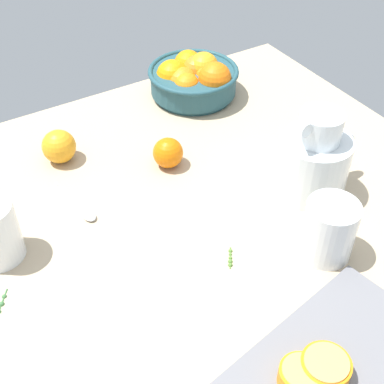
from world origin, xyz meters
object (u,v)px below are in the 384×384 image
juice_pitcher (313,165)px  spoon (80,208)px  fruit_bowl (194,78)px  orange_half_1 (325,369)px  loose_orange_2 (59,146)px  cutting_board (344,375)px  orange_half_0 (300,376)px  loose_orange_1 (168,153)px  juice_glass (328,233)px

juice_pitcher → spoon: 47.17cm
fruit_bowl → orange_half_1: size_ratio=3.11×
juice_pitcher → loose_orange_2: juice_pitcher is taller
cutting_board → spoon: 57.45cm
spoon → cutting_board: bearing=-70.3°
loose_orange_2 → orange_half_1: bearing=-78.9°
cutting_board → loose_orange_2: (-16.78, 71.22, 3.03)cm
loose_orange_2 → spoon: bearing=-98.7°
orange_half_0 → spoon: bearing=103.8°
juice_pitcher → loose_orange_1: juice_pitcher is taller
orange_half_0 → spoon: orange_half_0 is taller
fruit_bowl → spoon: 48.78cm
juice_pitcher → loose_orange_1: 30.68cm
fruit_bowl → cutting_board: 82.26cm
orange_half_1 → loose_orange_1: loose_orange_1 is taller
juice_glass → cutting_board: size_ratio=0.33×
loose_orange_1 → spoon: loose_orange_1 is taller
juice_glass → orange_half_1: 25.90cm
orange_half_1 → spoon: 55.18cm
orange_half_1 → loose_orange_1: size_ratio=1.11×
fruit_bowl → orange_half_1: 81.66cm
fruit_bowl → loose_orange_2: bearing=-168.6°
fruit_bowl → orange_half_0: size_ratio=3.56×
orange_half_1 → orange_half_0: bearing=165.5°
loose_orange_1 → loose_orange_2: bearing=144.5°
cutting_board → loose_orange_2: 73.24cm
juice_glass → loose_orange_2: 59.60cm
juice_glass → orange_half_1: juice_glass is taller
loose_orange_2 → fruit_bowl: bearing=11.4°
juice_glass → orange_half_0: bearing=-139.5°
juice_pitcher → loose_orange_1: bearing=132.9°
orange_half_0 → loose_orange_2: loose_orange_2 is taller
loose_orange_1 → orange_half_0: bearing=-99.6°
loose_orange_1 → juice_glass: bearing=-72.2°
juice_glass → orange_half_0: 27.91cm
juice_pitcher → orange_half_1: size_ratio=2.61×
juice_pitcher → loose_orange_2: bearing=138.0°
cutting_board → spoon: size_ratio=2.38×
fruit_bowl → loose_orange_1: fruit_bowl is taller
fruit_bowl → orange_half_0: (-28.97, -76.67, -2.09)cm
juice_glass → loose_orange_2: (-31.23, 50.75, -1.22)cm
orange_half_1 → loose_orange_2: size_ratio=1.00×
juice_pitcher → orange_half_0: 44.54cm
loose_orange_1 → cutting_board: bearing=-92.6°
orange_half_0 → loose_orange_1: loose_orange_1 is taller
cutting_board → orange_half_0: (-6.73, 2.40, 2.32)cm
cutting_board → fruit_bowl: bearing=74.3°
loose_orange_2 → juice_pitcher: bearing=-42.0°
loose_orange_1 → loose_orange_2: 23.78cm
loose_orange_2 → spoon: size_ratio=0.50×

